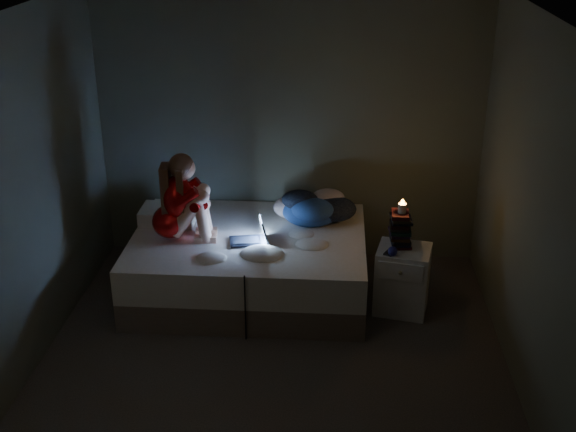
# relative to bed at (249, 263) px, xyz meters

# --- Properties ---
(floor) EXTENTS (3.60, 3.80, 0.02)m
(floor) POSITION_rel_bed_xyz_m (0.30, -1.10, -0.29)
(floor) COLOR #2A2827
(floor) RESTS_ON ground
(ceiling) EXTENTS (3.60, 3.80, 0.02)m
(ceiling) POSITION_rel_bed_xyz_m (0.30, -1.10, 2.33)
(ceiling) COLOR silver
(ceiling) RESTS_ON ground
(wall_back) EXTENTS (3.60, 0.02, 2.60)m
(wall_back) POSITION_rel_bed_xyz_m (0.30, 0.81, 1.02)
(wall_back) COLOR #50534A
(wall_back) RESTS_ON ground
(wall_front) EXTENTS (3.60, 0.02, 2.60)m
(wall_front) POSITION_rel_bed_xyz_m (0.30, -3.01, 1.02)
(wall_front) COLOR #50534A
(wall_front) RESTS_ON ground
(wall_left) EXTENTS (0.02, 3.80, 2.60)m
(wall_left) POSITION_rel_bed_xyz_m (-1.51, -1.10, 1.02)
(wall_left) COLOR #50534A
(wall_left) RESTS_ON ground
(wall_right) EXTENTS (0.02, 3.80, 2.60)m
(wall_right) POSITION_rel_bed_xyz_m (2.11, -1.10, 1.02)
(wall_right) COLOR #50534A
(wall_right) RESTS_ON ground
(bed) EXTENTS (2.04, 1.53, 0.56)m
(bed) POSITION_rel_bed_xyz_m (0.00, 0.00, 0.00)
(bed) COLOR beige
(bed) RESTS_ON ground
(pillow) EXTENTS (0.49, 0.35, 0.14)m
(pillow) POSITION_rel_bed_xyz_m (-0.76, 0.23, 0.35)
(pillow) COLOR silver
(pillow) RESTS_ON bed
(woman) EXTENTS (0.51, 0.36, 0.78)m
(woman) POSITION_rel_bed_xyz_m (-0.66, -0.12, 0.67)
(woman) COLOR #710601
(woman) RESTS_ON bed
(laptop) EXTENTS (0.36, 0.29, 0.23)m
(laptop) POSITION_rel_bed_xyz_m (0.01, -0.14, 0.39)
(laptop) COLOR black
(laptop) RESTS_ON bed
(clothes_pile) EXTENTS (0.61, 0.52, 0.33)m
(clothes_pile) POSITION_rel_bed_xyz_m (0.53, 0.31, 0.44)
(clothes_pile) COLOR navy
(clothes_pile) RESTS_ON bed
(nightstand) EXTENTS (0.51, 0.47, 0.58)m
(nightstand) POSITION_rel_bed_xyz_m (1.34, -0.22, 0.01)
(nightstand) COLOR silver
(nightstand) RESTS_ON ground
(book_stack) EXTENTS (0.19, 0.25, 0.32)m
(book_stack) POSITION_rel_bed_xyz_m (1.31, -0.16, 0.46)
(book_stack) COLOR black
(book_stack) RESTS_ON nightstand
(candle) EXTENTS (0.07, 0.07, 0.08)m
(candle) POSITION_rel_bed_xyz_m (1.31, -0.16, 0.66)
(candle) COLOR beige
(candle) RESTS_ON book_stack
(phone) EXTENTS (0.10, 0.15, 0.01)m
(phone) POSITION_rel_bed_xyz_m (1.24, -0.32, 0.31)
(phone) COLOR black
(phone) RESTS_ON nightstand
(blue_orb) EXTENTS (0.08, 0.08, 0.08)m
(blue_orb) POSITION_rel_bed_xyz_m (1.26, -0.37, 0.34)
(blue_orb) COLOR navy
(blue_orb) RESTS_ON nightstand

